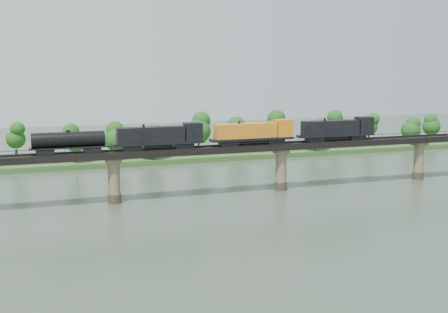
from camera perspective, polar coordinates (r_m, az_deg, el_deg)
name	(u,v)px	position (r m, az deg, el deg)	size (l,w,h in m)	color
ground	(346,222)	(111.43, 12.31, -6.51)	(400.00, 400.00, 0.00)	#344235
far_bank	(211,154)	(187.37, -1.31, 0.29)	(300.00, 24.00, 1.60)	#2F5321
bridge	(281,168)	(136.01, 5.81, -1.15)	(236.00, 30.00, 11.50)	#473A2D
bridge_superstructure	(281,142)	(135.02, 5.85, 1.49)	(220.00, 4.90, 0.75)	black
far_treeline	(191,132)	(179.69, -3.37, 2.48)	(289.06, 17.54, 13.60)	#382619
freight_train	(223,134)	(129.16, -0.14, 2.27)	(82.19, 3.20, 5.66)	black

